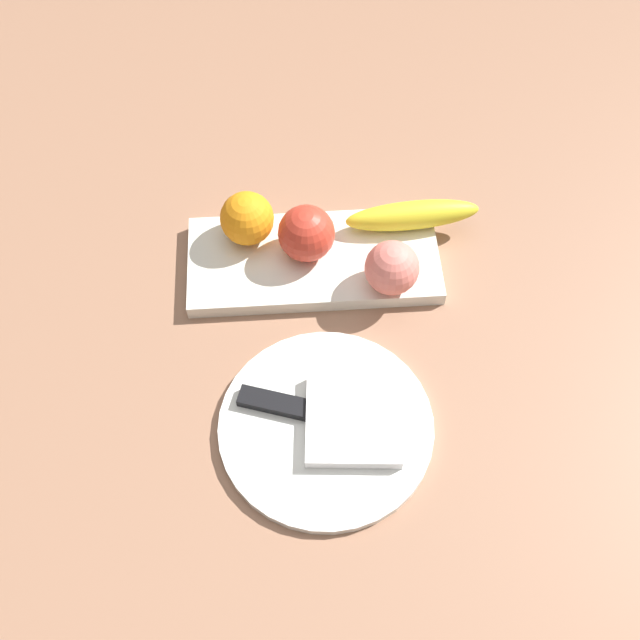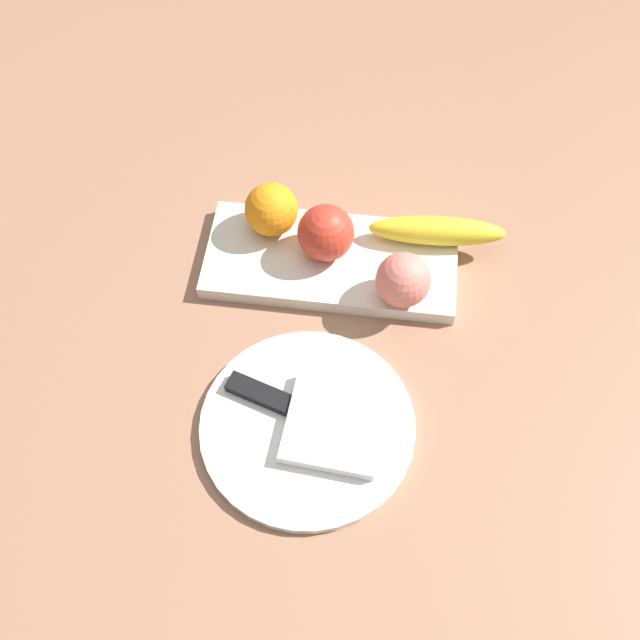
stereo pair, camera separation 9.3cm
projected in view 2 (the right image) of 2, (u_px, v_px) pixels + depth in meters
name	position (u px, v px, depth m)	size (l,w,h in m)	color
ground_plane	(309.00, 258.00, 1.04)	(2.40, 2.40, 0.00)	#976A50
fruit_tray	(331.00, 261.00, 1.02)	(0.33, 0.15, 0.02)	white
apple	(326.00, 232.00, 0.99)	(0.07, 0.07, 0.07)	red
banana	(437.00, 231.00, 1.01)	(0.18, 0.04, 0.04)	yellow
orange_near_apple	(271.00, 209.00, 1.01)	(0.07, 0.07, 0.07)	orange
peach	(403.00, 280.00, 0.95)	(0.07, 0.07, 0.07)	#E9796D
dinner_plate	(307.00, 426.00, 0.90)	(0.25, 0.25, 0.01)	white
folded_napkin	(334.00, 424.00, 0.89)	(0.11, 0.11, 0.02)	white
knife	(275.00, 400.00, 0.91)	(0.18, 0.08, 0.01)	silver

